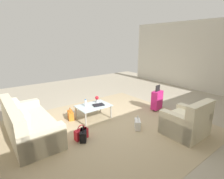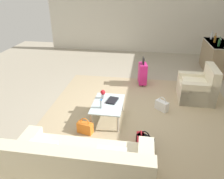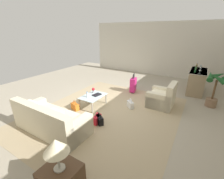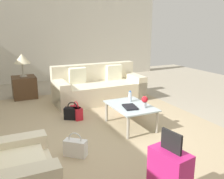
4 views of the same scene
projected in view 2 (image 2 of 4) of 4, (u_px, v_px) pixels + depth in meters
name	position (u px, v px, depth m)	size (l,w,h in m)	color
ground_plane	(131.00, 112.00, 5.24)	(12.00, 12.00, 0.00)	#A89E89
wall_left	(142.00, 15.00, 9.02)	(0.12, 8.00, 3.10)	beige
area_rug	(139.00, 127.00, 4.68)	(5.20, 4.40, 0.01)	tan
couch	(81.00, 169.00, 3.25)	(0.92, 2.13, 0.87)	beige
armchair	(199.00, 89.00, 5.67)	(0.93, 0.87, 0.91)	beige
coffee_table	(108.00, 105.00, 4.79)	(0.95, 0.66, 0.41)	silver
water_bottle	(101.00, 104.00, 4.56)	(0.06, 0.06, 0.20)	silver
coffee_table_book	(112.00, 100.00, 4.86)	(0.31, 0.20, 0.03)	black
flower_vase	(103.00, 93.00, 4.93)	(0.11, 0.11, 0.21)	#B2B7BC
bar_console	(215.00, 57.00, 7.40)	(1.57, 0.67, 0.99)	#937F60
wine_glass_leftmost	(216.00, 36.00, 7.60)	(0.08, 0.08, 0.15)	silver
wine_glass_left_of_centre	(220.00, 40.00, 7.13)	(0.08, 0.08, 0.15)	silver
wine_bottle_clear	(212.00, 36.00, 7.56)	(0.07, 0.07, 0.30)	silver
wine_bottle_amber	(215.00, 39.00, 7.16)	(0.07, 0.07, 0.30)	brown
wine_bottle_green	(219.00, 43.00, 6.74)	(0.07, 0.07, 0.30)	#194C23
suitcase_magenta	(143.00, 73.00, 6.47)	(0.43, 0.28, 0.85)	#D12375
handbag_red	(141.00, 141.00, 4.07)	(0.33, 0.18, 0.36)	red
handbag_orange	(85.00, 127.00, 4.46)	(0.22, 0.35, 0.36)	orange
handbag_black	(145.00, 141.00, 4.07)	(0.29, 0.34, 0.36)	black
handbag_white	(162.00, 105.00, 5.24)	(0.32, 0.33, 0.36)	white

